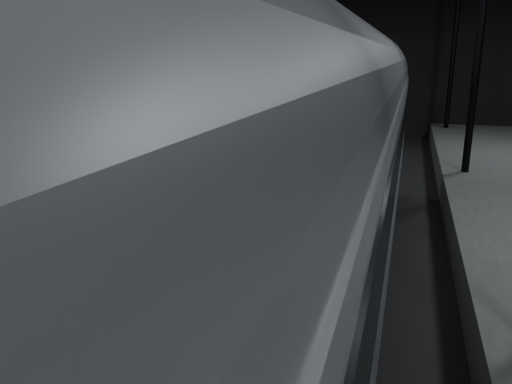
% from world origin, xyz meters
% --- Properties ---
extents(ground, '(44.00, 44.00, 0.00)m').
position_xyz_m(ground, '(0.00, 0.00, 0.00)').
color(ground, black).
rests_on(ground, ground).
extents(platform_left, '(9.00, 43.80, 1.00)m').
position_xyz_m(platform_left, '(-7.50, 0.00, 0.50)').
color(platform_left, '#4B4B49').
rests_on(platform_left, ground).
extents(tactile_strip, '(0.50, 43.80, 0.01)m').
position_xyz_m(tactile_strip, '(-3.25, 0.00, 1.00)').
color(tactile_strip, olive).
rests_on(tactile_strip, platform_left).
extents(track, '(2.40, 43.00, 0.24)m').
position_xyz_m(track, '(0.00, 0.00, 0.07)').
color(track, '#3F3328').
rests_on(track, ground).
extents(train, '(3.24, 21.65, 5.79)m').
position_xyz_m(train, '(-0.00, -2.74, 3.23)').
color(train, '#93949A').
rests_on(train, ground).
extents(woman, '(0.64, 0.51, 1.54)m').
position_xyz_m(woman, '(-4.58, -0.99, 1.77)').
color(woman, '#927759').
rests_on(woman, platform_left).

